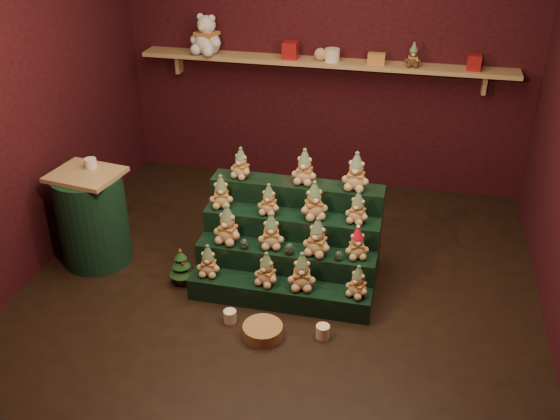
% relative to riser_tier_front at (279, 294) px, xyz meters
% --- Properties ---
extents(ground, '(4.00, 4.00, 0.00)m').
position_rel_riser_tier_front_xyz_m(ground, '(-0.04, 0.21, -0.09)').
color(ground, black).
rests_on(ground, ground).
extents(back_wall, '(4.00, 0.10, 2.80)m').
position_rel_riser_tier_front_xyz_m(back_wall, '(-0.04, 2.26, 1.31)').
color(back_wall, black).
rests_on(back_wall, ground).
extents(front_wall, '(4.00, 0.10, 2.80)m').
position_rel_riser_tier_front_xyz_m(front_wall, '(-0.04, -1.84, 1.31)').
color(front_wall, black).
rests_on(front_wall, ground).
extents(left_wall, '(0.10, 4.00, 2.80)m').
position_rel_riser_tier_front_xyz_m(left_wall, '(-2.09, 0.21, 1.31)').
color(left_wall, black).
rests_on(left_wall, ground).
extents(back_shelf, '(3.60, 0.26, 0.24)m').
position_rel_riser_tier_front_xyz_m(back_shelf, '(-0.04, 2.09, 1.20)').
color(back_shelf, '#AB8255').
rests_on(back_shelf, ground).
extents(riser_tier_front, '(1.40, 0.22, 0.18)m').
position_rel_riser_tier_front_xyz_m(riser_tier_front, '(0.00, 0.00, 0.00)').
color(riser_tier_front, black).
rests_on(riser_tier_front, ground).
extents(riser_tier_midfront, '(1.40, 0.22, 0.36)m').
position_rel_riser_tier_front_xyz_m(riser_tier_midfront, '(0.00, 0.22, 0.09)').
color(riser_tier_midfront, black).
rests_on(riser_tier_midfront, ground).
extents(riser_tier_midback, '(1.40, 0.22, 0.54)m').
position_rel_riser_tier_front_xyz_m(riser_tier_midback, '(0.00, 0.44, 0.18)').
color(riser_tier_midback, black).
rests_on(riser_tier_midback, ground).
extents(riser_tier_back, '(1.40, 0.22, 0.72)m').
position_rel_riser_tier_front_xyz_m(riser_tier_back, '(0.00, 0.66, 0.27)').
color(riser_tier_back, black).
rests_on(riser_tier_back, ground).
extents(teddy_0, '(0.19, 0.18, 0.25)m').
position_rel_riser_tier_front_xyz_m(teddy_0, '(-0.56, 0.01, 0.22)').
color(teddy_0, tan).
rests_on(teddy_0, riser_tier_front).
extents(teddy_1, '(0.23, 0.22, 0.27)m').
position_rel_riser_tier_front_xyz_m(teddy_1, '(-0.09, -0.01, 0.22)').
color(teddy_1, tan).
rests_on(teddy_1, riser_tier_front).
extents(teddy_2, '(0.24, 0.22, 0.29)m').
position_rel_riser_tier_front_xyz_m(teddy_2, '(0.17, 0.00, 0.24)').
color(teddy_2, tan).
rests_on(teddy_2, riser_tier_front).
extents(teddy_3, '(0.23, 0.22, 0.25)m').
position_rel_riser_tier_front_xyz_m(teddy_3, '(0.59, -0.00, 0.21)').
color(teddy_3, tan).
rests_on(teddy_3, riser_tier_front).
extents(teddy_4, '(0.25, 0.24, 0.31)m').
position_rel_riser_tier_front_xyz_m(teddy_4, '(-0.46, 0.23, 0.43)').
color(teddy_4, tan).
rests_on(teddy_4, riser_tier_midfront).
extents(teddy_5, '(0.23, 0.22, 0.28)m').
position_rel_riser_tier_front_xyz_m(teddy_5, '(-0.11, 0.23, 0.41)').
color(teddy_5, tan).
rests_on(teddy_5, riser_tier_midfront).
extents(teddy_6, '(0.25, 0.23, 0.30)m').
position_rel_riser_tier_front_xyz_m(teddy_6, '(0.25, 0.21, 0.42)').
color(teddy_6, tan).
rests_on(teddy_6, riser_tier_midfront).
extents(teddy_7, '(0.22, 0.21, 0.25)m').
position_rel_riser_tier_front_xyz_m(teddy_7, '(0.55, 0.23, 0.40)').
color(teddy_7, tan).
rests_on(teddy_7, riser_tier_midfront).
extents(teddy_8, '(0.22, 0.21, 0.27)m').
position_rel_riser_tier_front_xyz_m(teddy_8, '(-0.58, 0.46, 0.58)').
color(teddy_8, tan).
rests_on(teddy_8, riser_tier_midback).
extents(teddy_9, '(0.19, 0.18, 0.25)m').
position_rel_riser_tier_front_xyz_m(teddy_9, '(-0.18, 0.43, 0.57)').
color(teddy_9, tan).
rests_on(teddy_9, riser_tier_midback).
extents(teddy_10, '(0.27, 0.26, 0.30)m').
position_rel_riser_tier_front_xyz_m(teddy_10, '(0.18, 0.45, 0.60)').
color(teddy_10, tan).
rests_on(teddy_10, riser_tier_midback).
extents(teddy_11, '(0.22, 0.21, 0.25)m').
position_rel_riser_tier_front_xyz_m(teddy_11, '(0.51, 0.45, 0.58)').
color(teddy_11, tan).
rests_on(teddy_11, riser_tier_midback).
extents(teddy_12, '(0.22, 0.21, 0.25)m').
position_rel_riser_tier_front_xyz_m(teddy_12, '(-0.46, 0.65, 0.75)').
color(teddy_12, tan).
rests_on(teddy_12, riser_tier_back).
extents(teddy_13, '(0.21, 0.19, 0.28)m').
position_rel_riser_tier_front_xyz_m(teddy_13, '(0.06, 0.67, 0.77)').
color(teddy_13, tan).
rests_on(teddy_13, riser_tier_back).
extents(teddy_14, '(0.23, 0.21, 0.30)m').
position_rel_riser_tier_front_xyz_m(teddy_14, '(0.47, 0.65, 0.78)').
color(teddy_14, tan).
rests_on(teddy_14, riser_tier_back).
extents(snow_globe_a, '(0.06, 0.06, 0.08)m').
position_rel_riser_tier_front_xyz_m(snow_globe_a, '(-0.31, 0.16, 0.31)').
color(snow_globe_a, black).
rests_on(snow_globe_a, riser_tier_midfront).
extents(snow_globe_b, '(0.07, 0.07, 0.09)m').
position_rel_riser_tier_front_xyz_m(snow_globe_b, '(0.05, 0.16, 0.32)').
color(snow_globe_b, black).
rests_on(snow_globe_b, riser_tier_midfront).
extents(snow_globe_c, '(0.06, 0.06, 0.08)m').
position_rel_riser_tier_front_xyz_m(snow_globe_c, '(0.42, 0.16, 0.31)').
color(snow_globe_c, black).
rests_on(snow_globe_c, riser_tier_midfront).
extents(side_table, '(0.59, 0.57, 0.81)m').
position_rel_riser_tier_front_xyz_m(side_table, '(-1.64, 0.27, 0.31)').
color(side_table, '#AB8255').
rests_on(side_table, ground).
extents(table_ornament, '(0.10, 0.10, 0.08)m').
position_rel_riser_tier_front_xyz_m(table_ornament, '(-1.64, 0.37, 0.76)').
color(table_ornament, beige).
rests_on(table_ornament, side_table).
extents(mini_christmas_tree, '(0.20, 0.20, 0.34)m').
position_rel_riser_tier_front_xyz_m(mini_christmas_tree, '(-0.82, 0.09, 0.07)').
color(mini_christmas_tree, '#462719').
rests_on(mini_christmas_tree, ground).
extents(mug_left, '(0.09, 0.09, 0.09)m').
position_rel_riser_tier_front_xyz_m(mug_left, '(-0.30, -0.29, -0.04)').
color(mug_left, beige).
rests_on(mug_left, ground).
extents(mug_right, '(0.10, 0.10, 0.10)m').
position_rel_riser_tier_front_xyz_m(mug_right, '(0.39, -0.31, -0.04)').
color(mug_right, beige).
rests_on(mug_right, ground).
extents(wicker_basket, '(0.29, 0.29, 0.09)m').
position_rel_riser_tier_front_xyz_m(wicker_basket, '(-0.03, -0.39, -0.05)').
color(wicker_basket, '#A56C42').
rests_on(wicker_basket, ground).
extents(white_bear, '(0.42, 0.40, 0.48)m').
position_rel_riser_tier_front_xyz_m(white_bear, '(-1.19, 2.05, 1.47)').
color(white_bear, silver).
rests_on(white_bear, back_shelf).
extents(brown_bear, '(0.16, 0.14, 0.21)m').
position_rel_riser_tier_front_xyz_m(brown_bear, '(0.79, 2.05, 1.34)').
color(brown_bear, '#4C2A19').
rests_on(brown_bear, back_shelf).
extents(gift_tin_red_a, '(0.14, 0.14, 0.16)m').
position_rel_riser_tier_front_xyz_m(gift_tin_red_a, '(-0.36, 2.06, 1.31)').
color(gift_tin_red_a, '#A81A19').
rests_on(gift_tin_red_a, back_shelf).
extents(gift_tin_cream, '(0.14, 0.14, 0.12)m').
position_rel_riser_tier_front_xyz_m(gift_tin_cream, '(0.04, 2.06, 1.29)').
color(gift_tin_cream, beige).
rests_on(gift_tin_cream, back_shelf).
extents(gift_tin_red_b, '(0.12, 0.12, 0.14)m').
position_rel_riser_tier_front_xyz_m(gift_tin_red_b, '(1.33, 2.06, 1.30)').
color(gift_tin_red_b, '#A81A19').
rests_on(gift_tin_red_b, back_shelf).
extents(shelf_plush_ball, '(0.12, 0.12, 0.12)m').
position_rel_riser_tier_front_xyz_m(shelf_plush_ball, '(-0.07, 2.06, 1.29)').
color(shelf_plush_ball, tan).
rests_on(shelf_plush_ball, back_shelf).
extents(scarf_gift_box, '(0.16, 0.10, 0.10)m').
position_rel_riser_tier_front_xyz_m(scarf_gift_box, '(0.46, 2.06, 1.28)').
color(scarf_gift_box, orange).
rests_on(scarf_gift_box, back_shelf).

